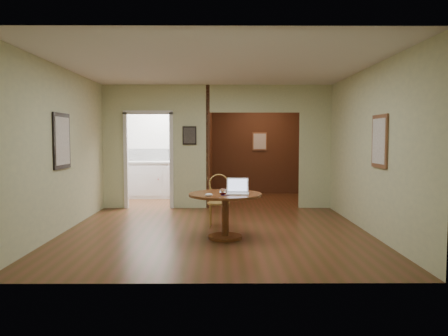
{
  "coord_description": "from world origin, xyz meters",
  "views": [
    {
      "loc": [
        0.1,
        -7.06,
        1.56
      ],
      "look_at": [
        0.14,
        -0.2,
        1.08
      ],
      "focal_mm": 35.0,
      "sensor_mm": 36.0,
      "label": 1
    }
  ],
  "objects_px": {
    "open_laptop": "(238,190)",
    "dining_table": "(225,205)",
    "closed_laptop": "(233,190)",
    "chair": "(219,197)"
  },
  "relations": [
    {
      "from": "open_laptop",
      "to": "closed_laptop",
      "type": "height_order",
      "value": "open_laptop"
    },
    {
      "from": "chair",
      "to": "open_laptop",
      "type": "distance_m",
      "value": 1.08
    },
    {
      "from": "chair",
      "to": "open_laptop",
      "type": "height_order",
      "value": "open_laptop"
    },
    {
      "from": "dining_table",
      "to": "closed_laptop",
      "type": "relative_size",
      "value": 3.36
    },
    {
      "from": "dining_table",
      "to": "closed_laptop",
      "type": "height_order",
      "value": "closed_laptop"
    },
    {
      "from": "open_laptop",
      "to": "dining_table",
      "type": "bearing_deg",
      "value": 170.43
    },
    {
      "from": "dining_table",
      "to": "open_laptop",
      "type": "height_order",
      "value": "open_laptop"
    },
    {
      "from": "dining_table",
      "to": "chair",
      "type": "distance_m",
      "value": 0.96
    },
    {
      "from": "dining_table",
      "to": "open_laptop",
      "type": "relative_size",
      "value": 3.2
    },
    {
      "from": "chair",
      "to": "open_laptop",
      "type": "xyz_separation_m",
      "value": [
        0.3,
        -1.0,
        0.26
      ]
    }
  ]
}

